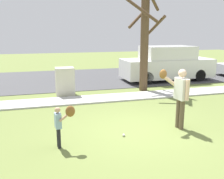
{
  "coord_description": "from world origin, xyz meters",
  "views": [
    {
      "loc": [
        -2.6,
        -6.18,
        2.66
      ],
      "look_at": [
        -0.57,
        0.92,
        1.0
      ],
      "focal_mm": 41.2,
      "sensor_mm": 36.0,
      "label": 1
    }
  ],
  "objects": [
    {
      "name": "parked_van_white",
      "position": [
        4.25,
        6.68,
        0.9
      ],
      "size": [
        5.0,
        1.95,
        1.88
      ],
      "rotation": [
        0.0,
        0.0,
        3.14
      ],
      "color": "silver",
      "rests_on": "road_surface"
    },
    {
      "name": "sidewalk_strip",
      "position": [
        0.0,
        3.6,
        0.03
      ],
      "size": [
        36.0,
        1.2,
        0.06
      ],
      "primitive_type": "cube",
      "color": "#B2B2AD",
      "rests_on": "ground"
    },
    {
      "name": "baseball",
      "position": [
        -0.59,
        -0.25,
        0.04
      ],
      "size": [
        0.07,
        0.07,
        0.07
      ],
      "primitive_type": "sphere",
      "color": "white",
      "rests_on": "ground"
    },
    {
      "name": "ground_plane",
      "position": [
        0.0,
        3.5,
        0.0
      ],
      "size": [
        48.0,
        48.0,
        0.0
      ],
      "primitive_type": "plane",
      "color": "olive"
    },
    {
      "name": "utility_cabinet",
      "position": [
        -1.58,
        4.67,
        0.6
      ],
      "size": [
        0.77,
        0.65,
        1.2
      ],
      "primitive_type": "cube",
      "color": "beige",
      "rests_on": "ground"
    },
    {
      "name": "person_adult",
      "position": [
        1.07,
        -0.1,
        1.03
      ],
      "size": [
        0.72,
        0.6,
        1.68
      ],
      "rotation": [
        0.0,
        0.0,
        -3.04
      ],
      "color": "brown",
      "rests_on": "ground"
    },
    {
      "name": "person_child",
      "position": [
        -2.18,
        -0.48,
        0.67
      ],
      "size": [
        0.47,
        0.38,
        1.03
      ],
      "rotation": [
        0.0,
        0.0,
        0.1
      ],
      "color": "black",
      "rests_on": "ground"
    },
    {
      "name": "road_surface",
      "position": [
        0.0,
        8.6,
        0.01
      ],
      "size": [
        36.0,
        6.8,
        0.02
      ],
      "primitive_type": "cube",
      "color": "#424244",
      "rests_on": "ground"
    },
    {
      "name": "street_tree_near",
      "position": [
        2.01,
        4.65,
        2.37
      ],
      "size": [
        1.84,
        1.88,
        4.41
      ],
      "color": "brown",
      "rests_on": "ground"
    }
  ]
}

